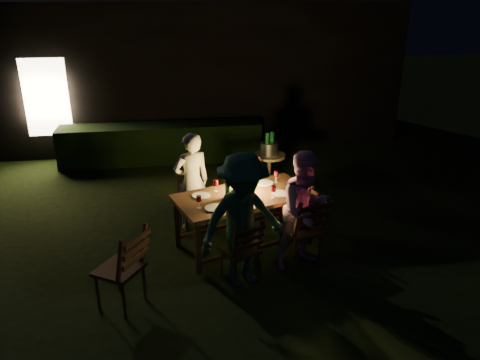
{
  "coord_description": "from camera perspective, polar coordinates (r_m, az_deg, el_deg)",
  "views": [
    {
      "loc": [
        -0.3,
        -5.9,
        3.36
      ],
      "look_at": [
        0.64,
        0.18,
        0.9
      ],
      "focal_mm": 35.0,
      "sensor_mm": 36.0,
      "label": 1
    }
  ],
  "objects": [
    {
      "name": "bottle_table",
      "position": [
        6.28,
        -1.5,
        -1.03
      ],
      "size": [
        0.07,
        0.07,
        0.28
      ],
      "primitive_type": "cylinder",
      "color": "#0F471E",
      "rests_on": "dining_table"
    },
    {
      "name": "chair_far_left",
      "position": [
        7.12,
        -5.59,
        -3.86
      ],
      "size": [
        0.51,
        0.53,
        0.95
      ],
      "rotation": [
        0.0,
        0.0,
        3.36
      ],
      "color": "#502F1A",
      "rests_on": "ground"
    },
    {
      "name": "wineglass_a",
      "position": [
        6.52,
        -2.96,
        -0.67
      ],
      "size": [
        0.06,
        0.06,
        0.18
      ],
      "primitive_type": null,
      "color": "#59070F",
      "rests_on": "dining_table"
    },
    {
      "name": "dining_table",
      "position": [
        6.47,
        0.52,
        -2.41
      ],
      "size": [
        2.07,
        1.48,
        0.78
      ],
      "rotation": [
        0.0,
        0.0,
        0.32
      ],
      "color": "#502F1A",
      "rests_on": "ground"
    },
    {
      "name": "chair_far_right",
      "position": [
        7.5,
        1.52,
        -2.37
      ],
      "size": [
        0.51,
        0.53,
        0.95
      ],
      "rotation": [
        0.0,
        0.0,
        3.36
      ],
      "color": "#502F1A",
      "rests_on": "ground"
    },
    {
      "name": "garden_envelope",
      "position": [
        12.19,
        -7.5,
        13.25
      ],
      "size": [
        40.0,
        40.0,
        3.2
      ],
      "color": "black",
      "rests_on": "ground"
    },
    {
      "name": "person_opp_right",
      "position": [
        6.02,
        7.97,
        -3.7
      ],
      "size": [
        0.92,
        0.81,
        1.58
      ],
      "primitive_type": "imported",
      "rotation": [
        0.0,
        0.0,
        0.32
      ],
      "color": "#DF99CF",
      "rests_on": "ground"
    },
    {
      "name": "plate_far_left",
      "position": [
        6.41,
        -4.76,
        -1.91
      ],
      "size": [
        0.25,
        0.25,
        0.01
      ],
      "primitive_type": "cylinder",
      "color": "white",
      "rests_on": "dining_table"
    },
    {
      "name": "plate_near_left",
      "position": [
        6.04,
        -3.15,
        -3.41
      ],
      "size": [
        0.25,
        0.25,
        0.01
      ],
      "primitive_type": "cylinder",
      "color": "white",
      "rests_on": "dining_table"
    },
    {
      "name": "side_table",
      "position": [
        8.15,
        3.58,
        2.52
      ],
      "size": [
        0.56,
        0.56,
        0.76
      ],
      "color": "olive",
      "rests_on": "ground"
    },
    {
      "name": "plate_near_right",
      "position": [
        6.47,
        4.96,
        -1.68
      ],
      "size": [
        0.25,
        0.25,
        0.01
      ],
      "primitive_type": "cylinder",
      "color": "white",
      "rests_on": "dining_table"
    },
    {
      "name": "napkin_left",
      "position": [
        6.12,
        0.66,
        -3.06
      ],
      "size": [
        0.18,
        0.14,
        0.01
      ],
      "primitive_type": "cube",
      "color": "red",
      "rests_on": "dining_table"
    },
    {
      "name": "chair_near_right",
      "position": [
        6.27,
        7.49,
        -7.42
      ],
      "size": [
        0.6,
        0.63,
        1.05
      ],
      "rotation": [
        0.0,
        0.0,
        0.33
      ],
      "color": "#502F1A",
      "rests_on": "ground"
    },
    {
      "name": "phone",
      "position": [
        5.95,
        -3.45,
        -3.86
      ],
      "size": [
        0.14,
        0.07,
        0.01
      ],
      "primitive_type": "cube",
      "color": "black",
      "rests_on": "dining_table"
    },
    {
      "name": "lantern",
      "position": [
        6.44,
        0.71,
        -0.26
      ],
      "size": [
        0.16,
        0.16,
        0.35
      ],
      "color": "white",
      "rests_on": "dining_table"
    },
    {
      "name": "plate_far_right",
      "position": [
        6.82,
        3.01,
        -0.37
      ],
      "size": [
        0.25,
        0.25,
        0.01
      ],
      "primitive_type": "cylinder",
      "color": "white",
      "rests_on": "dining_table"
    },
    {
      "name": "chair_spare",
      "position": [
        5.59,
        -14.18,
        -11.92
      ],
      "size": [
        0.67,
        0.66,
        1.05
      ],
      "rotation": [
        0.0,
        0.0,
        1.0
      ],
      "color": "#502F1A",
      "rests_on": "ground"
    },
    {
      "name": "wineglass_e",
      "position": [
        6.12,
        0.99,
        -2.2
      ],
      "size": [
        0.06,
        0.06,
        0.18
      ],
      "primitive_type": null,
      "color": "silver",
      "rests_on": "dining_table"
    },
    {
      "name": "bottle_bucket_b",
      "position": [
        8.12,
        3.91,
        4.3
      ],
      "size": [
        0.07,
        0.07,
        0.32
      ],
      "primitive_type": "cylinder",
      "color": "#0F471E",
      "rests_on": "side_table"
    },
    {
      "name": "chair_end",
      "position": [
        7.25,
        9.17,
        -3.61
      ],
      "size": [
        0.53,
        0.51,
        0.92
      ],
      "rotation": [
        0.0,
        0.0,
        -1.32
      ],
      "color": "#502F1A",
      "rests_on": "ground"
    },
    {
      "name": "napkin_right",
      "position": [
        6.46,
        6.08,
        -1.78
      ],
      "size": [
        0.18,
        0.14,
        0.01
      ],
      "primitive_type": "cube",
      "color": "red",
      "rests_on": "dining_table"
    },
    {
      "name": "wineglass_b",
      "position": [
        6.03,
        -5.03,
        -2.67
      ],
      "size": [
        0.06,
        0.06,
        0.18
      ],
      "primitive_type": null,
      "color": "#59070F",
      "rests_on": "dining_table"
    },
    {
      "name": "person_opp_left",
      "position": [
        5.57,
        0.32,
        -5.01
      ],
      "size": [
        1.24,
        0.94,
        1.69
      ],
      "primitive_type": "imported",
      "rotation": [
        0.0,
        0.0,
        0.32
      ],
      "color": "#2D5A42",
      "rests_on": "ground"
    },
    {
      "name": "bottle_bucket_a",
      "position": [
        8.02,
        3.33,
        4.1
      ],
      "size": [
        0.07,
        0.07,
        0.32
      ],
      "primitive_type": "cylinder",
      "color": "#0F471E",
      "rests_on": "side_table"
    },
    {
      "name": "person_house_side",
      "position": [
        6.97,
        -5.9,
        -0.23
      ],
      "size": [
        0.64,
        0.52,
        1.51
      ],
      "primitive_type": "imported",
      "rotation": [
        0.0,
        0.0,
        3.46
      ],
      "color": "white",
      "rests_on": "ground"
    },
    {
      "name": "wineglass_c",
      "position": [
        6.32,
        4.11,
        -1.46
      ],
      "size": [
        0.06,
        0.06,
        0.18
      ],
      "primitive_type": null,
      "color": "#59070F",
      "rests_on": "dining_table"
    },
    {
      "name": "ice_bucket",
      "position": [
        8.09,
        3.61,
        3.86
      ],
      "size": [
        0.3,
        0.3,
        0.22
      ],
      "primitive_type": "cylinder",
      "color": "#A5A8AD",
      "rests_on": "side_table"
    },
    {
      "name": "wineglass_d",
      "position": [
        6.84,
        4.43,
        0.39
      ],
      "size": [
        0.06,
        0.06,
        0.18
      ],
      "primitive_type": null,
      "color": "#59070F",
      "rests_on": "dining_table"
    },
    {
      "name": "chair_near_left",
      "position": [
        5.89,
        0.09,
        -9.78
      ],
      "size": [
        0.54,
        0.56,
        0.91
      ],
      "rotation": [
        0.0,
        0.0,
        0.4
      ],
      "color": "#502F1A",
      "rests_on": "ground"
    }
  ]
}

